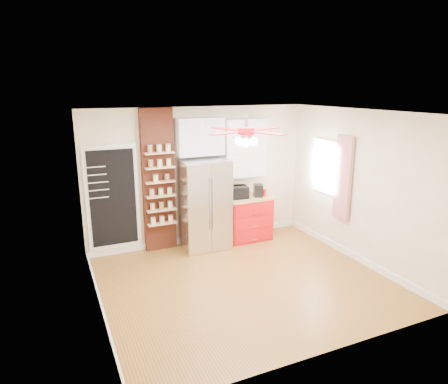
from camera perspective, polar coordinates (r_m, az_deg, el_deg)
name	(u,v)px	position (r m, az deg, el deg)	size (l,w,h in m)	color
floor	(244,281)	(6.64, 2.89, -12.63)	(4.50, 4.50, 0.00)	olive
ceiling	(246,112)	(5.91, 3.23, 11.30)	(4.50, 4.50, 0.00)	white
wall_back	(199,176)	(7.92, -3.55, 2.30)	(4.50, 0.02, 2.70)	beige
wall_front	(328,248)	(4.55, 14.68, -7.73)	(4.50, 0.02, 2.70)	beige
wall_left	(93,221)	(5.53, -18.24, -3.96)	(0.02, 4.00, 2.70)	beige
wall_right	(359,187)	(7.41, 18.73, 0.67)	(0.02, 4.00, 2.70)	beige
chalkboard	(113,198)	(7.53, -15.61, -0.83)	(0.95, 0.05, 1.95)	white
brick_pillar	(158,181)	(7.59, -9.35, 1.59)	(0.60, 0.16, 2.70)	brown
fridge	(204,204)	(7.68, -2.87, -1.74)	(0.90, 0.70, 1.75)	silver
upper_glass_cabinet	(199,137)	(7.60, -3.54, 7.90)	(0.90, 0.35, 0.70)	white
red_cabinet	(247,218)	(8.24, 3.35, -3.68)	(0.94, 0.64, 0.90)	red
upper_shelf_unit	(244,148)	(8.05, 2.94, 6.32)	(0.90, 0.30, 1.15)	white
window	(326,167)	(8.02, 14.42, 3.49)	(0.04, 0.75, 1.05)	white
curtain	(343,178)	(7.60, 16.64, 1.94)	(0.06, 0.40, 1.55)	red
ceiling_fan	(246,131)	(5.93, 3.19, 8.64)	(1.40, 1.40, 0.44)	silver
toaster_oven	(236,192)	(7.96, 1.79, -0.04)	(0.44, 0.30, 0.25)	black
coffee_maker	(258,190)	(8.11, 4.90, 0.23)	(0.17, 0.22, 0.25)	black
canister_left	(264,192)	(8.16, 5.73, -0.06)	(0.09, 0.09, 0.16)	#A6090A
canister_right	(261,192)	(8.22, 5.36, 0.05)	(0.10, 0.10, 0.15)	#AB3109
pantry_jar_oats	(156,178)	(7.40, -9.75, 1.92)	(0.10, 0.10, 0.13)	beige
pantry_jar_beans	(167,178)	(7.45, -8.13, 2.02)	(0.09, 0.09, 0.12)	#916449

